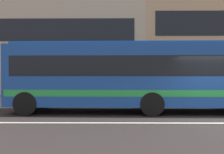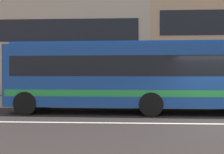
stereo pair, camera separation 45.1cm
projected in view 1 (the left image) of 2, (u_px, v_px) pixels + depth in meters
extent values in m
cube|color=#2F5620|center=(221.00, 96.00, 15.24)|extent=(17.07, 1.10, 0.71)
cube|color=#BFAE96|center=(26.00, 46.00, 24.96)|extent=(23.29, 9.55, 9.32)
cube|color=black|center=(5.00, 30.00, 20.16)|extent=(21.43, 0.04, 1.86)
cube|color=#1A4593|center=(134.00, 75.00, 11.31)|extent=(11.32, 2.73, 2.69)
cube|color=black|center=(134.00, 67.00, 11.31)|extent=(10.64, 2.74, 0.86)
cube|color=green|center=(134.00, 91.00, 11.32)|extent=(11.09, 2.75, 0.28)
cube|color=#164A8E|center=(134.00, 45.00, 11.30)|extent=(10.86, 2.32, 0.12)
cube|color=black|center=(14.00, 67.00, 11.49)|extent=(0.07, 2.09, 0.95)
cylinder|color=black|center=(25.00, 104.00, 10.33)|extent=(1.01, 0.30, 1.00)
cylinder|color=black|center=(43.00, 98.00, 12.62)|extent=(1.01, 0.30, 1.00)
cylinder|color=black|center=(152.00, 104.00, 10.16)|extent=(1.01, 0.30, 1.00)
cylinder|color=black|center=(146.00, 99.00, 12.45)|extent=(1.01, 0.30, 1.00)
cylinder|color=black|center=(224.00, 99.00, 12.33)|extent=(1.01, 0.30, 1.00)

